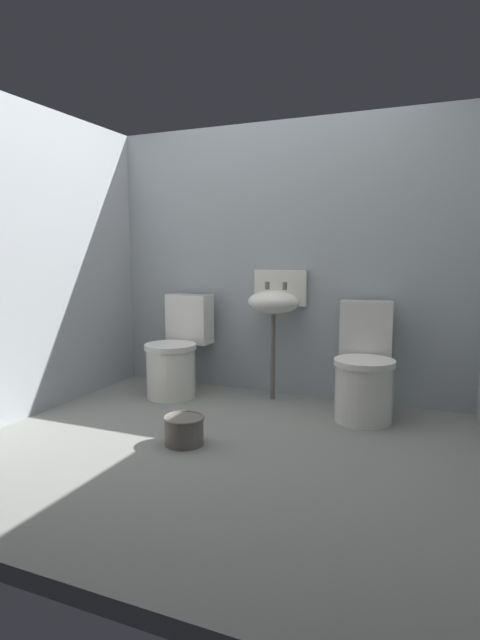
# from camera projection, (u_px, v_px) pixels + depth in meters

# --- Properties ---
(ground_plane) EXTENTS (3.24, 2.73, 0.08)m
(ground_plane) POSITION_uv_depth(u_px,v_px,m) (221.00, 449.00, 2.97)
(ground_plane) COLOR gray
(wall_back) EXTENTS (3.24, 0.10, 2.11)m
(wall_back) POSITION_uv_depth(u_px,v_px,m) (285.00, 261.00, 3.94)
(wall_back) COLOR #98A1A6
(wall_back) RESTS_ON ground
(wall_left) EXTENTS (0.10, 2.53, 2.11)m
(wall_left) POSITION_uv_depth(u_px,v_px,m) (35.00, 262.00, 3.48)
(wall_left) COLOR #9EA4A9
(wall_left) RESTS_ON ground
(toilet_left) EXTENTS (0.41, 0.60, 0.78)m
(toilet_left) POSITION_uv_depth(u_px,v_px,m) (177.00, 354.00, 3.96)
(toilet_left) COLOR white
(toilet_left) RESTS_ON ground
(toilet_right) EXTENTS (0.46, 0.64, 0.78)m
(toilet_right) POSITION_uv_depth(u_px,v_px,m) (364.00, 371.00, 3.40)
(toilet_right) COLOR silver
(toilet_right) RESTS_ON ground
(sink) EXTENTS (0.42, 0.35, 0.99)m
(sink) POSITION_uv_depth(u_px,v_px,m) (274.00, 301.00, 3.79)
(sink) COLOR #625D57
(sink) RESTS_ON ground
(bucket) EXTENTS (0.25, 0.25, 0.17)m
(bucket) POSITION_uv_depth(u_px,v_px,m) (184.00, 429.00, 2.94)
(bucket) COLOR #625D57
(bucket) RESTS_ON ground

